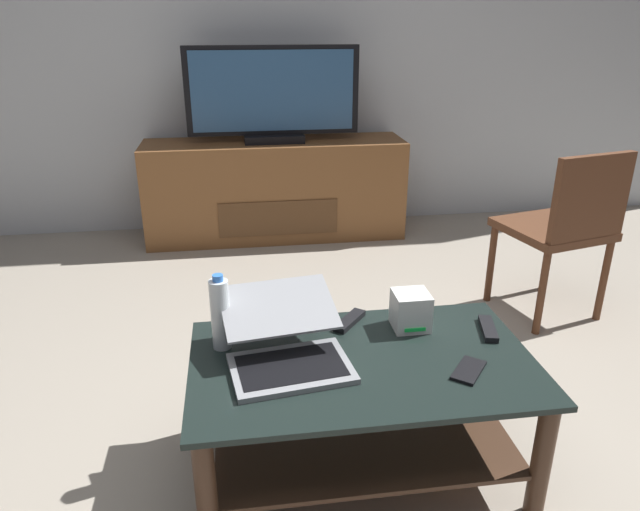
{
  "coord_description": "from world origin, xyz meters",
  "views": [
    {
      "loc": [
        -0.26,
        -1.56,
        1.42
      ],
      "look_at": [
        0.04,
        0.47,
        0.58
      ],
      "focal_mm": 33.04,
      "sensor_mm": 36.0,
      "label": 1
    }
  ],
  "objects_px": {
    "router_box": "(411,310)",
    "soundbar_remote": "(350,321)",
    "dining_chair": "(565,225)",
    "water_bottle_near": "(220,314)",
    "cell_phone": "(469,370)",
    "tv_remote": "(488,329)",
    "coffee_table": "(362,396)",
    "television": "(273,97)",
    "media_cabinet": "(276,190)",
    "laptop": "(286,343)"
  },
  "relations": [
    {
      "from": "laptop",
      "to": "router_box",
      "type": "bearing_deg",
      "value": 18.27
    },
    {
      "from": "television",
      "to": "dining_chair",
      "type": "xyz_separation_m",
      "value": [
        1.28,
        -1.36,
        -0.45
      ]
    },
    {
      "from": "laptop",
      "to": "soundbar_remote",
      "type": "bearing_deg",
      "value": 39.97
    },
    {
      "from": "coffee_table",
      "to": "water_bottle_near",
      "type": "xyz_separation_m",
      "value": [
        -0.43,
        0.14,
        0.26
      ]
    },
    {
      "from": "laptop",
      "to": "soundbar_remote",
      "type": "xyz_separation_m",
      "value": [
        0.24,
        0.2,
        -0.05
      ]
    },
    {
      "from": "coffee_table",
      "to": "tv_remote",
      "type": "relative_size",
      "value": 6.68
    },
    {
      "from": "television",
      "to": "router_box",
      "type": "xyz_separation_m",
      "value": [
        0.3,
        -2.1,
        -0.45
      ]
    },
    {
      "from": "media_cabinet",
      "to": "dining_chair",
      "type": "bearing_deg",
      "value": -47.16
    },
    {
      "from": "dining_chair",
      "to": "television",
      "type": "bearing_deg",
      "value": 133.29
    },
    {
      "from": "router_box",
      "to": "water_bottle_near",
      "type": "bearing_deg",
      "value": -176.57
    },
    {
      "from": "router_box",
      "to": "laptop",
      "type": "bearing_deg",
      "value": -161.73
    },
    {
      "from": "cell_phone",
      "to": "tv_remote",
      "type": "relative_size",
      "value": 0.88
    },
    {
      "from": "coffee_table",
      "to": "router_box",
      "type": "bearing_deg",
      "value": 41.37
    },
    {
      "from": "water_bottle_near",
      "to": "soundbar_remote",
      "type": "xyz_separation_m",
      "value": [
        0.43,
        0.09,
        -0.11
      ]
    },
    {
      "from": "router_box",
      "to": "tv_remote",
      "type": "distance_m",
      "value": 0.27
    },
    {
      "from": "dining_chair",
      "to": "tv_remote",
      "type": "relative_size",
      "value": 5.34
    },
    {
      "from": "media_cabinet",
      "to": "cell_phone",
      "type": "bearing_deg",
      "value": -80.61
    },
    {
      "from": "coffee_table",
      "to": "dining_chair",
      "type": "relative_size",
      "value": 1.25
    },
    {
      "from": "media_cabinet",
      "to": "router_box",
      "type": "distance_m",
      "value": 2.15
    },
    {
      "from": "television",
      "to": "media_cabinet",
      "type": "bearing_deg",
      "value": 90.0
    },
    {
      "from": "media_cabinet",
      "to": "dining_chair",
      "type": "height_order",
      "value": "dining_chair"
    },
    {
      "from": "media_cabinet",
      "to": "cell_phone",
      "type": "xyz_separation_m",
      "value": [
        0.4,
        -2.41,
        0.11
      ]
    },
    {
      "from": "dining_chair",
      "to": "cell_phone",
      "type": "height_order",
      "value": "dining_chair"
    },
    {
      "from": "water_bottle_near",
      "to": "tv_remote",
      "type": "height_order",
      "value": "water_bottle_near"
    },
    {
      "from": "coffee_table",
      "to": "water_bottle_near",
      "type": "relative_size",
      "value": 4.2
    },
    {
      "from": "soundbar_remote",
      "to": "router_box",
      "type": "bearing_deg",
      "value": 23.64
    },
    {
      "from": "dining_chair",
      "to": "router_box",
      "type": "height_order",
      "value": "dining_chair"
    },
    {
      "from": "water_bottle_near",
      "to": "cell_phone",
      "type": "relative_size",
      "value": 1.81
    },
    {
      "from": "media_cabinet",
      "to": "tv_remote",
      "type": "height_order",
      "value": "media_cabinet"
    },
    {
      "from": "cell_phone",
      "to": "water_bottle_near",
      "type": "bearing_deg",
      "value": -159.97
    },
    {
      "from": "coffee_table",
      "to": "router_box",
      "type": "distance_m",
      "value": 0.34
    },
    {
      "from": "coffee_table",
      "to": "router_box",
      "type": "height_order",
      "value": "router_box"
    },
    {
      "from": "water_bottle_near",
      "to": "cell_phone",
      "type": "distance_m",
      "value": 0.78
    },
    {
      "from": "television",
      "to": "cell_phone",
      "type": "xyz_separation_m",
      "value": [
        0.4,
        -2.39,
        -0.5
      ]
    },
    {
      "from": "router_box",
      "to": "soundbar_remote",
      "type": "distance_m",
      "value": 0.21
    },
    {
      "from": "media_cabinet",
      "to": "cell_phone",
      "type": "distance_m",
      "value": 2.45
    },
    {
      "from": "television",
      "to": "soundbar_remote",
      "type": "bearing_deg",
      "value": -87.16
    },
    {
      "from": "cell_phone",
      "to": "soundbar_remote",
      "type": "height_order",
      "value": "soundbar_remote"
    },
    {
      "from": "soundbar_remote",
      "to": "dining_chair",
      "type": "bearing_deg",
      "value": 69.47
    },
    {
      "from": "tv_remote",
      "to": "soundbar_remote",
      "type": "relative_size",
      "value": 1.0
    },
    {
      "from": "router_box",
      "to": "cell_phone",
      "type": "height_order",
      "value": "router_box"
    },
    {
      "from": "router_box",
      "to": "tv_remote",
      "type": "bearing_deg",
      "value": -14.74
    },
    {
      "from": "dining_chair",
      "to": "water_bottle_near",
      "type": "distance_m",
      "value": 1.79
    },
    {
      "from": "media_cabinet",
      "to": "soundbar_remote",
      "type": "relative_size",
      "value": 10.67
    },
    {
      "from": "tv_remote",
      "to": "water_bottle_near",
      "type": "bearing_deg",
      "value": -167.97
    },
    {
      "from": "dining_chair",
      "to": "soundbar_remote",
      "type": "distance_m",
      "value": 1.37
    },
    {
      "from": "tv_remote",
      "to": "soundbar_remote",
      "type": "distance_m",
      "value": 0.47
    },
    {
      "from": "cell_phone",
      "to": "tv_remote",
      "type": "bearing_deg",
      "value": 94.02
    },
    {
      "from": "coffee_table",
      "to": "dining_chair",
      "type": "height_order",
      "value": "dining_chair"
    },
    {
      "from": "water_bottle_near",
      "to": "coffee_table",
      "type": "bearing_deg",
      "value": -18.05
    }
  ]
}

